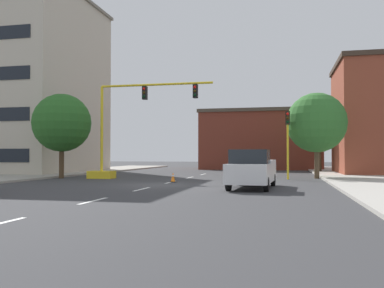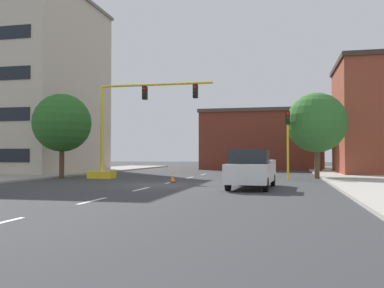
% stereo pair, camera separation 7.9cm
% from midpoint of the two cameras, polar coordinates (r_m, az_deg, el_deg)
% --- Properties ---
extents(ground_plane, '(160.00, 160.00, 0.00)m').
position_cam_midpoint_polar(ground_plane, '(24.29, -4.57, -5.55)').
color(ground_plane, '#38383A').
extents(sidewalk_left, '(6.00, 56.00, 0.14)m').
position_cam_midpoint_polar(sidewalk_left, '(36.88, -19.87, -3.96)').
color(sidewalk_left, '#9E998E').
rests_on(sidewalk_left, ground_plane).
extents(sidewalk_right, '(6.00, 56.00, 0.14)m').
position_cam_midpoint_polar(sidewalk_right, '(31.71, 22.44, -4.36)').
color(sidewalk_right, '#B2ADA3').
rests_on(sidewalk_right, ground_plane).
extents(lane_stripe_seg_1, '(0.16, 2.40, 0.01)m').
position_cam_midpoint_polar(lane_stripe_seg_1, '(16.38, -13.33, -7.48)').
color(lane_stripe_seg_1, silver).
rests_on(lane_stripe_seg_1, ground_plane).
extents(lane_stripe_seg_2, '(0.16, 2.40, 0.01)m').
position_cam_midpoint_polar(lane_stripe_seg_2, '(21.45, -6.91, -6.08)').
color(lane_stripe_seg_2, silver).
rests_on(lane_stripe_seg_2, ground_plane).
extents(lane_stripe_seg_3, '(0.16, 2.40, 0.01)m').
position_cam_midpoint_polar(lane_stripe_seg_3, '(26.69, -3.00, -5.18)').
color(lane_stripe_seg_3, silver).
rests_on(lane_stripe_seg_3, ground_plane).
extents(lane_stripe_seg_4, '(0.16, 2.40, 0.01)m').
position_cam_midpoint_polar(lane_stripe_seg_4, '(32.02, -0.39, -4.56)').
color(lane_stripe_seg_4, silver).
rests_on(lane_stripe_seg_4, ground_plane).
extents(lane_stripe_seg_5, '(0.16, 2.40, 0.01)m').
position_cam_midpoint_polar(lane_stripe_seg_5, '(37.39, 1.47, -4.11)').
color(lane_stripe_seg_5, silver).
rests_on(lane_stripe_seg_5, ground_plane).
extents(building_tall_left, '(12.79, 13.90, 17.04)m').
position_cam_midpoint_polar(building_tall_left, '(45.06, -21.77, 7.32)').
color(building_tall_left, beige).
rests_on(building_tall_left, ground_plane).
extents(building_brick_center, '(14.29, 10.29, 7.06)m').
position_cam_midpoint_polar(building_brick_center, '(52.92, 9.33, 0.51)').
color(building_brick_center, brown).
rests_on(building_brick_center, ground_plane).
extents(traffic_signal_gantry, '(9.17, 1.20, 6.83)m').
position_cam_midpoint_polar(traffic_signal_gantry, '(31.10, -10.22, -0.49)').
color(traffic_signal_gantry, yellow).
rests_on(traffic_signal_gantry, ground_plane).
extents(traffic_light_pole_right, '(0.32, 0.47, 4.80)m').
position_cam_midpoint_polar(traffic_light_pole_right, '(30.39, 12.74, 1.96)').
color(traffic_light_pole_right, yellow).
rests_on(traffic_light_pole_right, ground_plane).
extents(tree_right_far, '(4.37, 4.37, 7.00)m').
position_cam_midpoint_polar(tree_right_far, '(43.26, 16.80, 2.66)').
color(tree_right_far, brown).
rests_on(tree_right_far, ground_plane).
extents(tree_right_mid, '(4.37, 4.37, 6.27)m').
position_cam_midpoint_polar(tree_right_mid, '(32.14, 16.42, 2.77)').
color(tree_right_mid, brown).
rests_on(tree_right_mid, ground_plane).
extents(tree_left_near, '(4.28, 4.28, 6.23)m').
position_cam_midpoint_polar(tree_left_near, '(32.54, -17.26, 2.74)').
color(tree_left_near, '#4C3823').
rests_on(tree_left_near, ground_plane).
extents(pickup_truck_white, '(2.32, 5.51, 1.99)m').
position_cam_midpoint_polar(pickup_truck_white, '(21.95, 8.03, -3.43)').
color(pickup_truck_white, white).
rests_on(pickup_truck_white, ground_plane).
extents(traffic_cone_roadside_a, '(0.36, 0.36, 0.75)m').
position_cam_midpoint_polar(traffic_cone_roadside_a, '(25.74, 6.02, -4.50)').
color(traffic_cone_roadside_a, black).
rests_on(traffic_cone_roadside_a, ground_plane).
extents(traffic_cone_roadside_b, '(0.36, 0.36, 0.64)m').
position_cam_midpoint_polar(traffic_cone_roadside_b, '(26.74, -2.67, -4.51)').
color(traffic_cone_roadside_b, black).
rests_on(traffic_cone_roadside_b, ground_plane).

